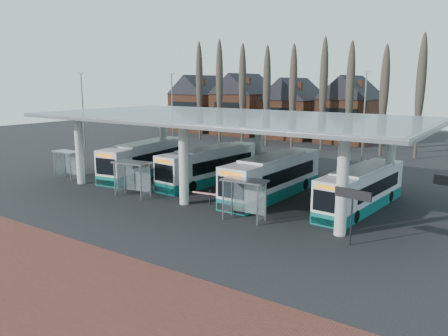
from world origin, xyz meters
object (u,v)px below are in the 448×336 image
Objects in this scene: shelter_0 at (68,158)px; shelter_1 at (133,171)px; shelter_2 at (245,190)px; bus_3 at (362,189)px; bus_1 at (211,166)px; bus_0 at (147,159)px; bus_2 at (273,177)px.

shelter_1 is at bearing -6.58° from shelter_0.
bus_3 is at bearing 48.43° from shelter_2.
shelter_2 is (10.58, -0.19, -0.04)m from shelter_1.
bus_1 reaches higher than shelter_0.
bus_0 is at bearing -168.57° from bus_1.
bus_3 reaches higher than shelter_1.
bus_3 is at bearing 15.95° from shelter_1.
bus_1 is at bearing 28.03° from shelter_0.
shelter_2 is at bearing -7.81° from shelter_1.
shelter_1 is (5.02, -6.68, 0.51)m from bus_0.
bus_1 reaches higher than shelter_1.
bus_1 is (7.15, 0.85, -0.02)m from bus_0.
shelter_1 is at bearing -60.57° from bus_0.
bus_2 is 1.08× the size of bus_3.
bus_2 is at bearing 27.98° from shelter_1.
bus_2 reaches higher than bus_3.
shelter_1 is (9.95, -1.25, 0.14)m from shelter_0.
shelter_0 is at bearing 166.07° from shelter_1.
bus_1 is at bearing 134.54° from shelter_2.
bus_0 is 8.37m from shelter_1.
bus_3 is at bearing 12.49° from shelter_0.
bus_0 is at bearing 120.12° from shelter_1.
shelter_2 is (20.53, -1.43, 0.10)m from shelter_0.
bus_1 is at bearing -0.71° from bus_0.
bus_3 reaches higher than shelter_0.
bus_3 is 17.48m from shelter_1.
bus_3 is 26.64m from shelter_0.
bus_0 reaches higher than bus_3.
bus_2 reaches higher than shelter_2.
bus_2 is 19.80m from shelter_0.
bus_2 is at bearing -8.74° from bus_0.
bus_1 is 1.06× the size of bus_3.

